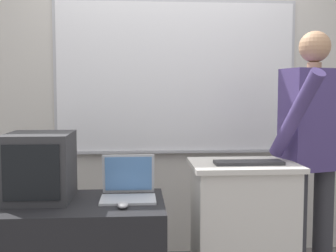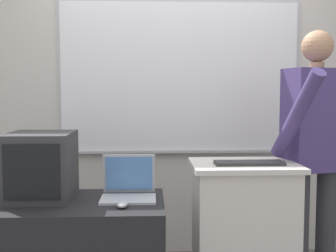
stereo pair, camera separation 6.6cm
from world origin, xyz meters
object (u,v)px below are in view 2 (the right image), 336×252
(wireless_keyboard, at_px, (249,163))
(crt_monitor, at_px, (41,166))
(laptop, at_px, (129,185))
(computer_mouse_by_laptop, at_px, (122,204))
(lectern_podium, at_px, (243,238))
(person_presenter, at_px, (315,148))

(wireless_keyboard, distance_m, crt_monitor, 1.23)
(laptop, distance_m, crt_monitor, 0.53)
(wireless_keyboard, bearing_deg, computer_mouse_by_laptop, -167.65)
(computer_mouse_by_laptop, xyz_separation_m, crt_monitor, (-0.49, 0.22, 0.18))
(lectern_podium, xyz_separation_m, person_presenter, (0.49, 0.13, 0.54))
(wireless_keyboard, height_order, computer_mouse_by_laptop, wireless_keyboard)
(wireless_keyboard, bearing_deg, person_presenter, 22.39)
(person_presenter, bearing_deg, wireless_keyboard, -173.31)
(person_presenter, xyz_separation_m, crt_monitor, (-1.70, -0.13, -0.08))
(person_presenter, relative_size, laptop, 5.45)
(laptop, xyz_separation_m, computer_mouse_by_laptop, (-0.03, -0.22, -0.06))
(laptop, height_order, computer_mouse_by_laptop, laptop)
(lectern_podium, relative_size, crt_monitor, 2.26)
(person_presenter, height_order, crt_monitor, person_presenter)
(lectern_podium, distance_m, crt_monitor, 1.30)
(person_presenter, bearing_deg, lectern_podium, 179.72)
(lectern_podium, distance_m, laptop, 0.78)
(laptop, bearing_deg, person_presenter, 6.46)
(crt_monitor, bearing_deg, computer_mouse_by_laptop, -24.40)
(person_presenter, distance_m, computer_mouse_by_laptop, 1.29)
(crt_monitor, bearing_deg, laptop, -0.21)
(person_presenter, distance_m, crt_monitor, 1.71)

